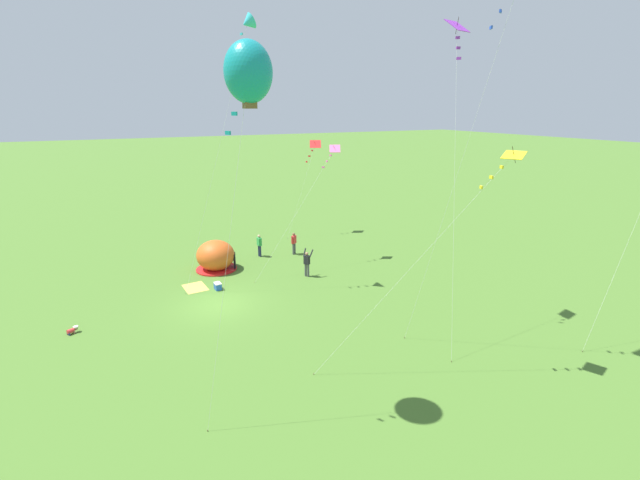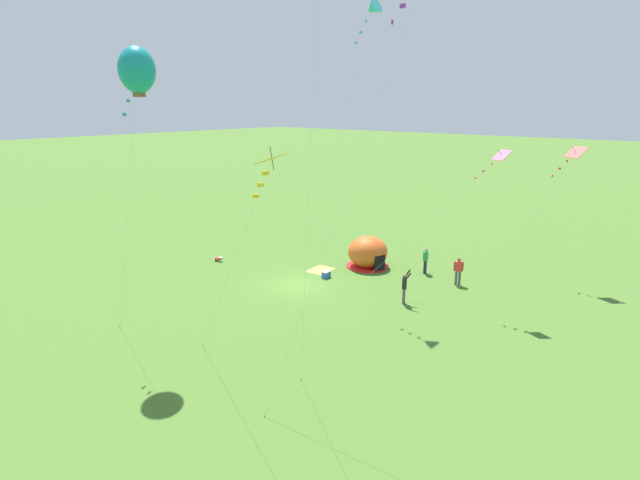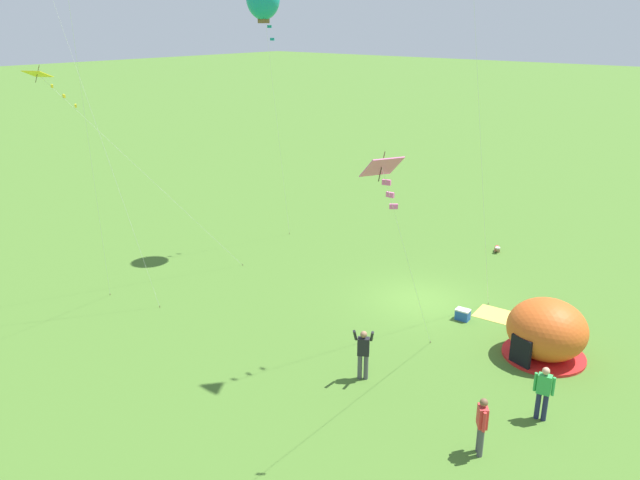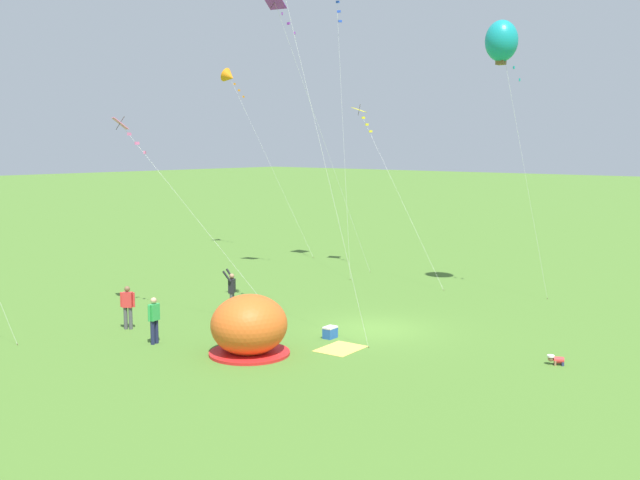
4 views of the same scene
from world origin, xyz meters
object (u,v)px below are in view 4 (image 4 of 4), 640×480
cooler_box (330,332)px  person_center_field (128,305)px  person_far_back (154,318)px  kite_teal (502,41)px  kite_pink (127,132)px  popup_tent (249,326)px  toddler_crawling (556,360)px  kite_orange (230,77)px  kite_yellow (362,116)px  person_flying_kite (232,290)px  kite_purple (279,11)px

cooler_box → person_center_field: bearing=120.7°
person_far_back → kite_teal: (16.04, -5.26, 10.97)m
kite_teal → kite_pink: 17.38m
popup_tent → cooler_box: size_ratio=5.02×
toddler_crawling → kite_orange: kite_orange is taller
popup_tent → kite_yellow: bearing=25.1°
person_flying_kite → kite_teal: kite_teal is taller
cooler_box → kite_pink: kite_pink is taller
person_flying_kite → kite_yellow: bearing=11.8°
toddler_crawling → kite_teal: kite_teal is taller
kite_teal → kite_pink: size_ratio=1.54×
person_far_back → person_center_field: bearing=75.3°
person_far_back → kite_purple: bearing=24.6°
kite_purple → person_center_field: bearing=-164.7°
person_center_field → kite_yellow: (17.27, 1.64, 7.81)m
person_center_field → kite_yellow: size_ratio=0.18×
cooler_box → person_far_back: 6.50m
person_far_back → kite_orange: size_ratio=0.14×
toddler_crawling → kite_yellow: (10.99, 16.41, 8.60)m
cooler_box → kite_teal: kite_teal is taller
kite_pink → kite_purple: bearing=6.0°
person_center_field → kite_orange: kite_orange is taller
person_center_field → kite_teal: size_ratio=0.13×
kite_yellow → kite_orange: (0.38, 11.38, 2.88)m
cooler_box → kite_pink: 12.06m
toddler_crawling → person_far_back: size_ratio=0.32×
popup_tent → toddler_crawling: size_ratio=5.17×
kite_purple → kite_orange: bearing=60.7°
kite_purple → kite_pink: bearing=-174.0°
toddler_crawling → person_far_back: bearing=119.7°
kite_yellow → kite_teal: size_ratio=0.74×
kite_purple → kite_teal: size_ratio=1.16×
person_center_field → kite_teal: kite_teal is taller
person_center_field → kite_purple: 18.28m
kite_yellow → kite_teal: kite_teal is taller
popup_tent → person_flying_kite: size_ratio=1.49×
toddler_crawling → kite_purple: bearing=71.8°
person_far_back → kite_pink: size_ratio=0.21×
kite_purple → kite_pink: size_ratio=1.78×
popup_tent → toddler_crawling: (5.67, -8.61, -0.82)m
kite_purple → kite_pink: kite_purple is taller
cooler_box → kite_yellow: kite_yellow is taller
person_far_back → kite_orange: (18.33, 15.58, 10.69)m
kite_teal → kite_orange: bearing=83.7°
cooler_box → person_far_back: (-4.77, 4.35, 0.74)m
toddler_crawling → kite_orange: size_ratio=0.04×
person_flying_kite → kite_orange: size_ratio=0.15×
person_far_back → kite_pink: (2.50, 4.81, 6.77)m
kite_purple → kite_yellow: kite_purple is taller
cooler_box → kite_teal: bearing=-4.6°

